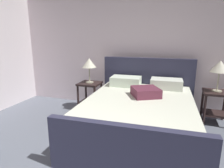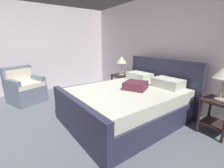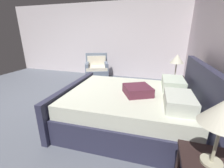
# 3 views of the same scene
# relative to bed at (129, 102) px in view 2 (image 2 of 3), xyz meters

# --- Properties ---
(ground_plane) EXTENTS (5.59, 6.60, 0.02)m
(ground_plane) POSITION_rel_bed_xyz_m (-0.22, -2.10, -0.35)
(ground_plane) COLOR slate
(wall_back) EXTENTS (5.71, 0.12, 2.56)m
(wall_back) POSITION_rel_bed_xyz_m (-0.22, 1.26, 0.94)
(wall_back) COLOR silver
(wall_back) RESTS_ON ground
(bed) EXTENTS (1.89, 2.28, 1.14)m
(bed) POSITION_rel_bed_xyz_m (0.00, 0.00, 0.00)
(bed) COLOR #2E2F46
(bed) RESTS_ON ground
(nightstand_right) EXTENTS (0.44, 0.44, 0.60)m
(nightstand_right) POSITION_rel_bed_xyz_m (1.22, 0.84, 0.06)
(nightstand_right) COLOR black
(nightstand_right) RESTS_ON ground
(nightstand_left) EXTENTS (0.44, 0.44, 0.60)m
(nightstand_left) POSITION_rel_bed_xyz_m (-1.22, 0.75, 0.06)
(nightstand_left) COLOR black
(nightstand_left) RESTS_ON ground
(table_lamp_left) EXTENTS (0.29, 0.29, 0.52)m
(table_lamp_left) POSITION_rel_bed_xyz_m (-1.22, 0.75, 0.66)
(table_lamp_left) COLOR #B7B293
(table_lamp_left) RESTS_ON nightstand_left
(armchair) EXTENTS (0.96, 0.95, 0.90)m
(armchair) POSITION_rel_bed_xyz_m (-2.21, -1.58, 0.00)
(armchair) COLOR slate
(armchair) RESTS_ON ground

